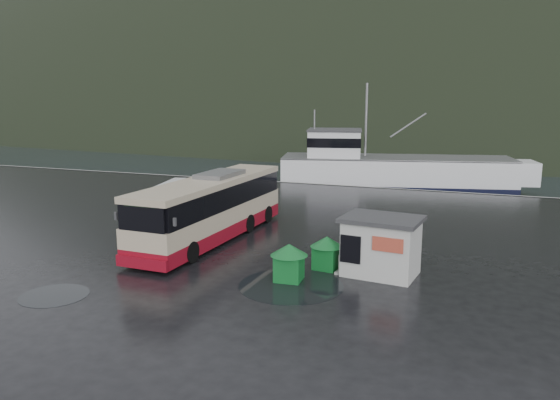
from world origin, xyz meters
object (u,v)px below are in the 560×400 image
(coach_bus, at_px, (212,239))
(fishing_trawler, at_px, (395,177))
(waste_bin_left, at_px, (289,280))
(ticket_kiosk, at_px, (380,274))
(white_van, at_px, (176,231))
(dome_tent, at_px, (171,256))
(waste_bin_right, at_px, (326,268))
(jersey_barrier_a, at_px, (351,270))
(jersey_barrier_b, at_px, (393,278))

(coach_bus, bearing_deg, fishing_trawler, 79.33)
(waste_bin_left, height_order, ticket_kiosk, ticket_kiosk)
(fishing_trawler, bearing_deg, white_van, -121.64)
(dome_tent, bearing_deg, coach_bus, 83.46)
(waste_bin_right, xyz_separation_m, ticket_kiosk, (2.27, 0.03, 0.00))
(waste_bin_left, xyz_separation_m, fishing_trawler, (-0.20, 29.28, 0.00))
(white_van, bearing_deg, fishing_trawler, 60.07)
(dome_tent, bearing_deg, jersey_barrier_a, 5.98)
(white_van, distance_m, fishing_trawler, 25.29)
(white_van, bearing_deg, waste_bin_left, -43.63)
(waste_bin_right, xyz_separation_m, jersey_barrier_b, (2.84, -0.21, 0.00))
(coach_bus, distance_m, dome_tent, 3.39)
(waste_bin_right, xyz_separation_m, dome_tent, (-7.15, -0.74, 0.00))
(jersey_barrier_b, height_order, fishing_trawler, fishing_trawler)
(white_van, bearing_deg, jersey_barrier_a, -28.62)
(white_van, bearing_deg, waste_bin_right, -31.04)
(coach_bus, height_order, waste_bin_right, coach_bus)
(white_van, relative_size, fishing_trawler, 0.25)
(coach_bus, xyz_separation_m, jersey_barrier_b, (9.61, -2.83, 0.00))
(fishing_trawler, bearing_deg, waste_bin_left, -102.37)
(dome_tent, relative_size, jersey_barrier_b, 1.73)
(fishing_trawler, bearing_deg, waste_bin_right, -100.24)
(dome_tent, xyz_separation_m, fishing_trawler, (5.95, 28.08, 0.00))
(coach_bus, distance_m, jersey_barrier_b, 10.01)
(white_van, relative_size, dome_tent, 2.40)
(waste_bin_left, bearing_deg, white_van, 147.41)
(coach_bus, bearing_deg, jersey_barrier_a, -15.80)
(white_van, distance_m, jersey_barrier_b, 12.75)
(coach_bus, relative_size, jersey_barrier_a, 7.05)
(dome_tent, height_order, fishing_trawler, fishing_trawler)
(jersey_barrier_b, bearing_deg, white_van, 163.50)
(jersey_barrier_a, xyz_separation_m, fishing_trawler, (-2.23, 27.23, 0.00))
(waste_bin_left, bearing_deg, ticket_kiosk, 31.07)
(jersey_barrier_a, bearing_deg, dome_tent, -174.02)
(waste_bin_left, distance_m, jersey_barrier_a, 2.90)
(coach_bus, xyz_separation_m, ticket_kiosk, (9.04, -2.59, 0.00))
(jersey_barrier_a, height_order, fishing_trawler, fishing_trawler)
(coach_bus, bearing_deg, jersey_barrier_b, -14.38)
(fishing_trawler, bearing_deg, jersey_barrier_a, -98.06)
(white_van, xyz_separation_m, fishing_trawler, (8.19, 23.92, 0.00))
(coach_bus, bearing_deg, ticket_kiosk, -13.98)
(waste_bin_right, bearing_deg, jersey_barrier_b, -4.14)
(white_van, distance_m, waste_bin_left, 9.95)
(coach_bus, relative_size, dome_tent, 4.74)
(jersey_barrier_a, relative_size, jersey_barrier_b, 1.16)
(coach_bus, height_order, white_van, coach_bus)
(jersey_barrier_a, xyz_separation_m, jersey_barrier_b, (1.80, -0.32, 0.00))
(waste_bin_left, distance_m, jersey_barrier_b, 4.22)
(coach_bus, xyz_separation_m, waste_bin_left, (5.76, -4.57, 0.00))
(coach_bus, xyz_separation_m, dome_tent, (-0.39, -3.37, 0.00))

